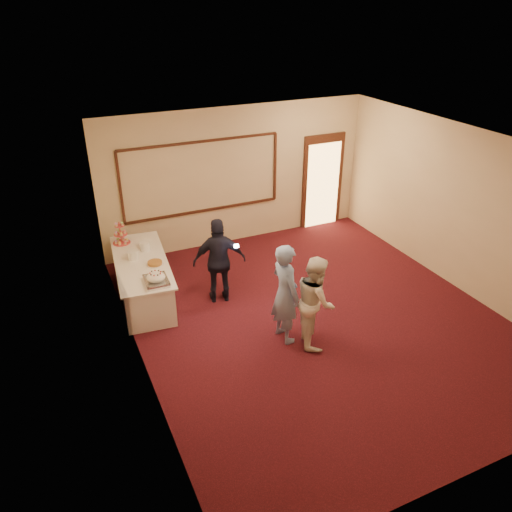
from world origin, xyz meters
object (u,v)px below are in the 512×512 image
(cupcake_stand, at_px, (121,235))
(woman, at_px, (315,301))
(buffet_table, at_px, (143,279))
(guest, at_px, (219,261))
(plate_stack_b, at_px, (145,246))
(man, at_px, (285,293))
(tart, at_px, (155,263))
(plate_stack_a, at_px, (133,255))
(pavlova_tray, at_px, (156,279))

(cupcake_stand, distance_m, woman, 4.04)
(buffet_table, xyz_separation_m, cupcake_stand, (-0.17, 0.85, 0.56))
(buffet_table, xyz_separation_m, guest, (1.26, -0.66, 0.41))
(cupcake_stand, relative_size, guest, 0.30)
(cupcake_stand, bearing_deg, buffet_table, -78.94)
(plate_stack_b, distance_m, guest, 1.50)
(buffet_table, height_order, woman, woman)
(buffet_table, distance_m, guest, 1.48)
(cupcake_stand, distance_m, man, 3.59)
(woman, height_order, guest, guest)
(buffet_table, relative_size, plate_stack_b, 12.24)
(plate_stack_b, xyz_separation_m, man, (1.61, -2.54, -0.01))
(cupcake_stand, relative_size, tart, 1.64)
(buffet_table, distance_m, woman, 3.29)
(buffet_table, distance_m, tart, 0.52)
(cupcake_stand, height_order, guest, guest)
(plate_stack_a, bearing_deg, pavlova_tray, -81.03)
(tart, distance_m, man, 2.48)
(cupcake_stand, xyz_separation_m, guest, (1.42, -1.51, -0.14))
(cupcake_stand, bearing_deg, plate_stack_a, -84.77)
(cupcake_stand, relative_size, man, 0.29)
(cupcake_stand, bearing_deg, pavlova_tray, -82.62)
(plate_stack_b, bearing_deg, pavlova_tray, -95.21)
(plate_stack_a, distance_m, man, 2.95)
(pavlova_tray, height_order, woman, woman)
(plate_stack_a, bearing_deg, cupcake_stand, 95.23)
(buffet_table, xyz_separation_m, man, (1.79, -2.16, 0.46))
(woman, bearing_deg, pavlova_tray, 73.40)
(cupcake_stand, height_order, tart, cupcake_stand)
(plate_stack_a, bearing_deg, tart, -51.28)
(buffet_table, xyz_separation_m, plate_stack_a, (-0.10, 0.11, 0.47))
(tart, xyz_separation_m, guest, (1.06, -0.40, 0.00))
(plate_stack_b, height_order, man, man)
(plate_stack_b, xyz_separation_m, tart, (0.02, -0.64, -0.05))
(tart, relative_size, man, 0.18)
(pavlova_tray, height_order, tart, pavlova_tray)
(plate_stack_b, bearing_deg, tart, -88.10)
(plate_stack_b, distance_m, woman, 3.46)
(guest, bearing_deg, woman, 131.81)
(pavlova_tray, distance_m, cupcake_stand, 1.76)
(plate_stack_b, relative_size, man, 0.12)
(plate_stack_a, height_order, woman, woman)
(tart, height_order, guest, guest)
(plate_stack_a, height_order, man, man)
(pavlova_tray, relative_size, tart, 1.84)
(pavlova_tray, relative_size, man, 0.32)
(woman, relative_size, guest, 0.95)
(plate_stack_a, bearing_deg, guest, -29.52)
(plate_stack_a, xyz_separation_m, plate_stack_b, (0.27, 0.27, 0.00))
(guest, bearing_deg, tart, -6.31)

